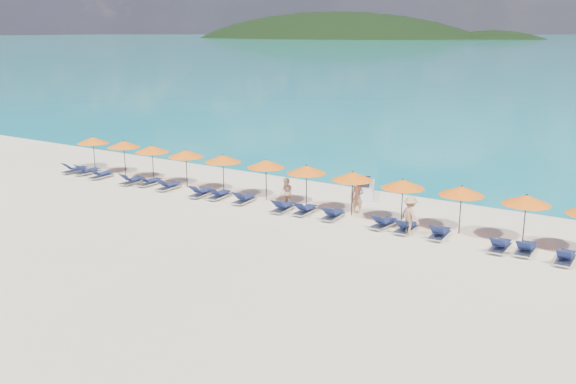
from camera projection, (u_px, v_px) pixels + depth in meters
The scene contains 36 objects.
ground at pixel (253, 230), 29.76m from camera, with size 1400.00×1400.00×0.00m, color beige.
headland_main at pixel (332, 77), 636.08m from camera, with size 374.00×242.00×126.50m.
headland_small at pixel (489, 79), 571.88m from camera, with size 162.00×126.00×85.50m.
jetski at pixel (365, 189), 35.89m from camera, with size 1.97×2.83×0.94m.
beachgoer_a at pixel (357, 197), 32.25m from camera, with size 0.64×0.42×1.75m, color tan.
beachgoer_b at pixel (286, 193), 33.33m from camera, with size 0.77×0.44×1.58m, color tan.
beachgoer_c at pixel (410, 215), 29.04m from camera, with size 1.13×0.53×1.75m, color tan.
umbrella_0 at pixel (93, 140), 41.82m from camera, with size 2.10×2.10×2.28m.
umbrella_1 at pixel (124, 144), 40.40m from camera, with size 2.10×2.10×2.28m.
umbrella_2 at pixel (152, 149), 38.80m from camera, with size 2.10×2.10×2.28m.
umbrella_3 at pixel (186, 154), 37.36m from camera, with size 2.10×2.10×2.28m.
umbrella_4 at pixel (223, 159), 35.94m from camera, with size 2.10×2.10×2.28m.
umbrella_5 at pixel (266, 164), 34.56m from camera, with size 2.10×2.10×2.28m.
umbrella_6 at pixel (307, 170), 33.15m from camera, with size 2.10×2.10×2.28m.
umbrella_7 at pixel (353, 176), 31.66m from camera, with size 2.10×2.10×2.28m.
umbrella_8 at pixel (403, 184), 30.09m from camera, with size 2.10×2.10×2.28m.
umbrella_9 at pixel (462, 191), 28.81m from camera, with size 2.10×2.10×2.28m.
umbrella_10 at pixel (526, 200), 27.29m from camera, with size 2.10×2.10×2.28m.
lounger_0 at pixel (75, 169), 41.53m from camera, with size 0.73×1.74×0.66m.
lounger_1 at pixel (87, 171), 41.04m from camera, with size 0.77×1.75×0.66m.
lounger_2 at pixel (101, 175), 39.99m from camera, with size 0.72×1.73×0.66m.
lounger_3 at pixel (132, 180), 38.52m from camera, with size 0.68×1.72×0.66m.
lounger_4 at pixel (149, 182), 38.18m from camera, with size 0.65×1.71×0.66m.
lounger_5 at pixel (168, 186), 37.17m from camera, with size 0.69×1.72×0.66m.
lounger_6 at pixel (201, 193), 35.67m from camera, with size 0.71×1.73×0.66m.
lounger_7 at pixel (219, 195), 35.23m from camera, with size 0.77×1.75×0.66m.
lounger_8 at pixel (244, 199), 34.34m from camera, with size 0.77×1.75×0.66m.
lounger_9 at pixel (283, 207), 32.75m from camera, with size 0.77×1.75×0.66m.
lounger_10 at pixel (305, 210), 32.30m from camera, with size 0.68×1.72×0.66m.
lounger_11 at pixel (333, 214), 31.47m from camera, with size 0.75×1.74×0.66m.
lounger_12 at pixel (383, 223), 30.10m from camera, with size 0.78×1.75×0.66m.
lounger_13 at pixel (406, 227), 29.44m from camera, with size 0.65×1.71×0.66m.
lounger_14 at pixel (440, 233), 28.61m from camera, with size 0.74×1.74×0.66m.
lounger_15 at pixel (500, 246), 26.96m from camera, with size 0.65×1.71×0.66m.
lounger_16 at pixel (526, 248), 26.60m from camera, with size 0.66×1.72×0.66m.
lounger_17 at pixel (565, 257), 25.56m from camera, with size 0.66×1.71×0.66m.
Camera 1 is at (16.94, -22.84, 9.10)m, focal length 40.00 mm.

